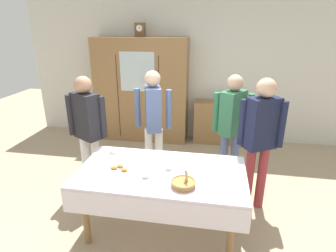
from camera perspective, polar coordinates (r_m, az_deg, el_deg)
ground_plane at (r=3.52m, az=-0.59°, el=-18.24°), size 12.00×12.00×0.00m
back_wall at (r=5.44m, az=4.56°, el=11.42°), size 6.40×0.10×2.70m
dining_table at (r=2.95m, az=-1.49°, el=-11.19°), size 1.74×0.96×0.75m
wall_cabinet at (r=5.38m, az=-5.52°, el=7.30°), size 1.77×0.46×1.96m
mantel_clock at (r=5.24m, az=-5.76°, el=19.09°), size 0.18×0.11×0.24m
bookshelf_low at (r=5.41m, az=10.72°, el=0.72°), size 1.00×0.35×0.81m
book_stack at (r=5.27m, az=11.05°, el=5.49°), size 0.18×0.22×0.12m
tea_cup_far_right at (r=2.80m, az=-4.56°, el=-10.06°), size 0.13×0.13×0.06m
tea_cup_mid_left at (r=2.94m, az=0.16°, el=-8.46°), size 0.13×0.13×0.06m
tea_cup_near_left at (r=3.34m, az=-11.27°, el=-5.11°), size 0.13×0.13×0.06m
bread_basket at (r=2.66m, az=3.19°, el=-11.64°), size 0.24×0.24×0.16m
pastry_plate at (r=2.96m, az=-9.96°, el=-8.84°), size 0.28×0.28×0.05m
spoon_mid_left at (r=3.15m, az=-3.89°, el=-6.84°), size 0.12×0.02×0.01m
spoon_back_edge at (r=3.17m, az=11.58°, el=-7.08°), size 0.12×0.02×0.01m
spoon_front_edge at (r=2.94m, az=6.16°, el=-9.12°), size 0.12×0.02×0.01m
person_near_right_end at (r=3.71m, az=-16.24°, el=0.24°), size 0.52×0.35×1.60m
person_beside_shelf at (r=3.83m, az=13.01°, el=1.00°), size 0.52×0.41×1.58m
person_by_cabinet at (r=3.84m, az=-3.05°, el=1.93°), size 0.52×0.40×1.62m
person_behind_table_right at (r=3.40m, az=18.52°, el=-1.36°), size 0.52×0.36×1.64m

